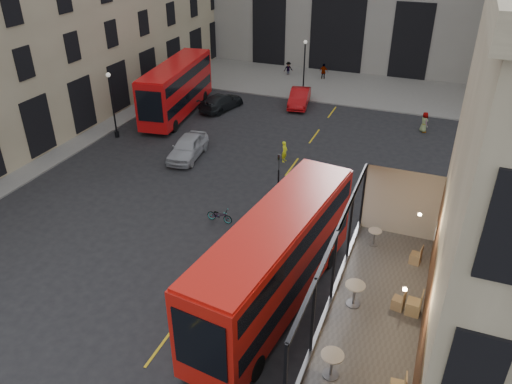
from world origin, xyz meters
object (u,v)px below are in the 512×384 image
(street_lamp_b, at_px, (304,71))
(pedestrian_a, at_px, (184,99))
(car_a, at_px, (188,147))
(bicycle, at_px, (220,215))
(car_b, at_px, (299,98))
(cafe_table_mid, at_px, (355,291))
(traffic_light_far, at_px, (194,77))
(cafe_table_near, at_px, (332,362))
(pedestrian_c, at_px, (324,72))
(pedestrian_d, at_px, (424,122))
(bus_near, at_px, (276,257))
(cyclist, at_px, (284,152))
(cafe_chair_d, at_px, (416,258))
(car_c, at_px, (221,102))
(pedestrian_e, at_px, (141,97))
(cafe_chair_b, at_px, (414,306))
(bus_far, at_px, (177,86))
(cafe_chair_c, at_px, (398,303))
(traffic_light_near, at_px, (278,175))
(pedestrian_b, at_px, (288,69))
(cafe_table_far, at_px, (375,235))
(street_lamp_a, at_px, (113,109))

(street_lamp_b, height_order, pedestrian_a, street_lamp_b)
(car_a, relative_size, bicycle, 2.93)
(car_b, relative_size, cafe_table_mid, 5.72)
(traffic_light_far, relative_size, cafe_table_near, 4.61)
(bicycle, bearing_deg, cafe_table_mid, -132.16)
(pedestrian_c, distance_m, pedestrian_d, 16.05)
(bus_near, xyz_separation_m, cyclist, (-4.46, 14.64, -1.90))
(street_lamp_b, distance_m, cafe_chair_d, 33.66)
(car_a, xyz_separation_m, car_c, (-2.02, 10.26, -0.10))
(pedestrian_e, height_order, cafe_chair_b, cafe_chair_b)
(bus_near, relative_size, pedestrian_a, 7.09)
(traffic_light_far, xyz_separation_m, bus_far, (0.11, -3.52, 0.15))
(bus_near, distance_m, car_c, 26.66)
(car_c, distance_m, cyclist, 12.22)
(pedestrian_a, xyz_separation_m, cafe_chair_d, (22.58, -22.85, 3.97))
(car_a, xyz_separation_m, cafe_chair_c, (16.93, -16.24, 4.01))
(pedestrian_e, relative_size, cafe_table_mid, 2.27)
(cafe_chair_d, bearing_deg, car_c, 128.97)
(traffic_light_far, xyz_separation_m, cafe_chair_d, (22.44, -24.76, 2.41))
(pedestrian_e, bearing_deg, cafe_chair_d, 47.49)
(traffic_light_near, distance_m, bicycle, 4.23)
(bicycle, bearing_deg, car_a, 42.02)
(pedestrian_e, distance_m, cafe_chair_b, 36.35)
(pedestrian_b, height_order, cafe_table_far, cafe_table_far)
(bus_far, distance_m, pedestrian_d, 21.47)
(pedestrian_e, bearing_deg, cafe_table_near, 38.35)
(traffic_light_far, relative_size, pedestrian_d, 2.22)
(cafe_table_mid, height_order, cafe_chair_d, cafe_table_mid)
(cyclist, bearing_deg, cafe_table_near, -153.18)
(car_a, height_order, pedestrian_e, pedestrian_e)
(bus_far, height_order, pedestrian_c, bus_far)
(bicycle, distance_m, cafe_table_mid, 14.18)
(car_b, height_order, cafe_table_near, cafe_table_near)
(traffic_light_far, height_order, bus_far, bus_far)
(traffic_light_far, relative_size, cafe_chair_d, 4.90)
(cyclist, relative_size, cafe_table_mid, 1.87)
(pedestrian_e, bearing_deg, pedestrian_a, 104.72)
(bicycle, bearing_deg, cafe_chair_d, -116.86)
(pedestrian_e, bearing_deg, street_lamp_a, 13.03)
(traffic_light_far, xyz_separation_m, pedestrian_c, (9.66, 11.43, -1.55))
(car_a, distance_m, bicycle, 9.36)
(street_lamp_b, bearing_deg, pedestrian_d, -25.27)
(traffic_light_far, height_order, pedestrian_d, traffic_light_far)
(bus_near, distance_m, pedestrian_e, 29.35)
(pedestrian_a, bearing_deg, cafe_chair_b, -25.18)
(cyclist, bearing_deg, cafe_chair_d, -141.12)
(cafe_table_near, bearing_deg, cyclist, 111.57)
(car_a, xyz_separation_m, car_b, (4.42, 13.81, -0.03))
(traffic_light_near, xyz_separation_m, bus_far, (-13.89, 12.48, 0.15))
(car_c, relative_size, pedestrian_e, 2.61)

